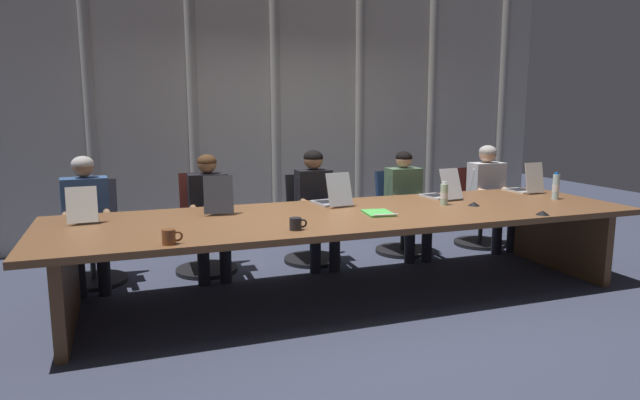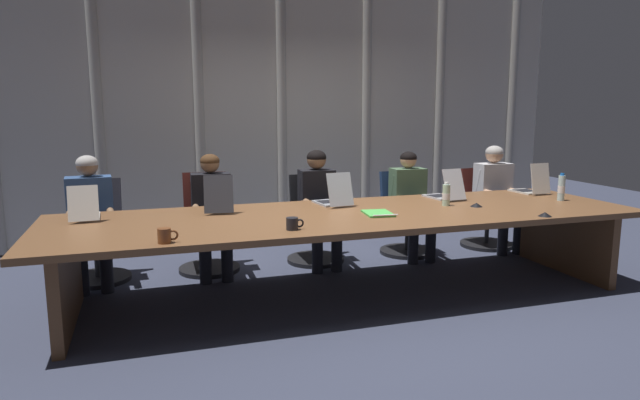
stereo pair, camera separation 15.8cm
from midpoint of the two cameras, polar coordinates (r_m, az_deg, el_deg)
ground_plane at (r=4.87m, az=4.20°, el=-9.73°), size 14.86×14.86×0.00m
conference_table at (r=4.71m, az=4.29°, el=-2.78°), size 5.00×1.44×0.72m
curtain_backdrop at (r=6.87m, az=-3.20°, el=9.41°), size 7.43×0.17×3.18m
laptop_left_end at (r=4.75m, az=-22.31°, el=-1.19°), size 0.24×0.41×0.29m
laptop_left_mid at (r=4.82m, az=-9.51°, el=-0.39°), size 0.30×0.47×0.33m
laptop_center at (r=5.04m, az=2.27°, el=0.15°), size 0.29×0.44×0.31m
laptop_right_mid at (r=5.53m, az=13.55°, el=0.71°), size 0.26×0.45×0.30m
laptop_right_end at (r=6.16m, az=21.65°, el=1.22°), size 0.24×0.40×0.32m
office_chair_left_end at (r=5.57m, az=-21.34°, el=-4.16°), size 0.60×0.60×0.94m
office_chair_left_mid at (r=5.59m, az=-10.73°, el=-3.52°), size 0.60×0.60×0.96m
office_chair_center at (r=5.83m, az=0.17°, el=-3.00°), size 0.60×0.60×0.90m
office_chair_right_mid at (r=6.23m, az=9.53°, el=-2.31°), size 0.60×0.60×0.90m
office_chair_right_end at (r=6.76m, az=17.32°, el=-1.68°), size 0.60×0.60×0.90m
person_left_end at (r=5.35m, az=-21.89°, el=-1.23°), size 0.43×0.57×1.18m
person_left_mid at (r=5.38m, az=-10.29°, el=-0.78°), size 0.39×0.56×1.17m
person_center at (r=5.62m, az=0.69°, el=-0.05°), size 0.37×0.55×1.18m
person_right_mid at (r=6.03m, az=10.14°, el=0.16°), size 0.38×0.55×1.14m
person_right_end at (r=6.61m, az=18.48°, el=0.92°), size 0.41×0.55×1.18m
water_bottle_primary at (r=5.79m, az=24.42°, el=1.13°), size 0.07×0.07×0.26m
water_bottle_secondary at (r=5.15m, az=13.78°, el=0.49°), size 0.07×0.07×0.22m
coffee_mug_near at (r=3.75m, az=-14.59°, el=-3.60°), size 0.14×0.09×0.10m
coffee_mug_far at (r=4.02m, az=-1.72°, el=-2.47°), size 0.13×0.09×0.09m
conference_mic_left_side at (r=5.18m, az=16.72°, el=-0.47°), size 0.11×0.11×0.03m
conference_mic_middle at (r=4.92m, az=23.11°, el=-1.36°), size 0.11×0.11×0.03m
spiral_notepad at (r=4.64m, az=7.01°, el=-1.39°), size 0.26×0.33×0.03m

